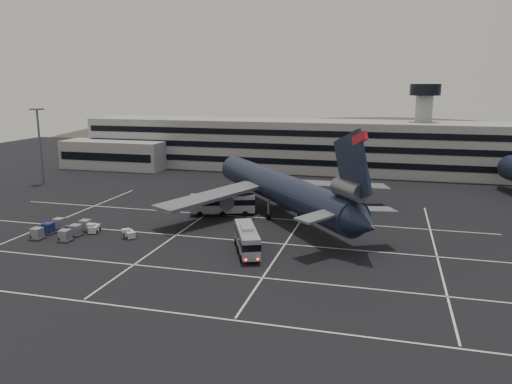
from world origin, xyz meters
TOP-DOWN VIEW (x-y plane):
  - ground at (0.00, 0.00)m, footprint 260.00×260.00m
  - lane_markings at (0.95, 0.72)m, footprint 90.00×55.62m
  - terminal at (-2.95, 71.14)m, footprint 125.00×26.00m
  - hills at (17.99, 170.00)m, footprint 352.00×180.00m
  - lightpole_left at (-55.00, 35.00)m, footprint 2.40×2.40m
  - trijet_main at (7.81, 20.20)m, footprint 40.81×48.41m
  - bus_near at (7.40, -1.10)m, footprint 6.70×11.30m
  - bus_far at (-2.81, 18.08)m, footprint 12.28×6.27m
  - tug_a at (-19.71, 1.93)m, footprint 2.16×2.81m
  - tug_b at (-12.55, 0.81)m, footprint 2.66×2.68m
  - uld_cluster at (-24.01, -0.55)m, footprint 7.19×8.40m

SIDE VIEW (x-z plane):
  - hills at x=17.99m, z-range -34.07..9.93m
  - ground at x=0.00m, z-range 0.00..0.00m
  - lane_markings at x=0.95m, z-range 0.00..0.01m
  - tug_b at x=-12.55m, z-range -0.09..1.43m
  - tug_a at x=-19.71m, z-range -0.09..1.51m
  - uld_cluster at x=-24.01m, z-range -0.02..1.80m
  - bus_near at x=7.40m, z-range 0.19..4.13m
  - bus_far at x=-2.81m, z-range 0.20..4.44m
  - trijet_main at x=7.81m, z-range -3.79..14.29m
  - terminal at x=-2.95m, z-range -5.07..18.93m
  - lightpole_left at x=-55.00m, z-range 2.68..20.95m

